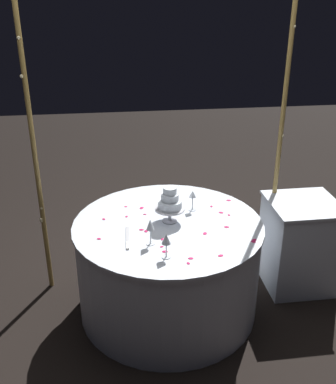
% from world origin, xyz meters
% --- Properties ---
extents(ground_plane, '(12.00, 12.00, 0.00)m').
position_xyz_m(ground_plane, '(0.00, 0.00, 0.00)').
color(ground_plane, black).
extents(decorative_arch, '(1.92, 0.06, 2.38)m').
position_xyz_m(decorative_arch, '(-0.00, 0.40, 1.52)').
color(decorative_arch, olive).
rests_on(decorative_arch, ground).
extents(main_table, '(1.37, 1.37, 0.74)m').
position_xyz_m(main_table, '(0.00, 0.00, 0.37)').
color(main_table, silver).
rests_on(main_table, ground).
extents(side_table, '(0.54, 0.54, 0.75)m').
position_xyz_m(side_table, '(1.10, 0.18, 0.37)').
color(side_table, silver).
rests_on(side_table, ground).
extents(tiered_cake, '(0.22, 0.22, 0.27)m').
position_xyz_m(tiered_cake, '(0.02, 0.03, 0.89)').
color(tiered_cake, silver).
rests_on(tiered_cake, main_table).
extents(wine_glass_0, '(0.06, 0.06, 0.18)m').
position_xyz_m(wine_glass_0, '(-0.15, -0.27, 0.87)').
color(wine_glass_0, silver).
rests_on(wine_glass_0, main_table).
extents(wine_glass_1, '(0.06, 0.06, 0.16)m').
position_xyz_m(wine_glass_1, '(0.21, 0.19, 0.86)').
color(wine_glass_1, silver).
rests_on(wine_glass_1, main_table).
extents(wine_glass_2, '(0.06, 0.06, 0.17)m').
position_xyz_m(wine_glass_2, '(-0.07, -0.44, 0.86)').
color(wine_glass_2, silver).
rests_on(wine_glass_2, main_table).
extents(cake_knife, '(0.03, 0.30, 0.01)m').
position_xyz_m(cake_knife, '(-0.30, -0.19, 0.74)').
color(cake_knife, silver).
rests_on(cake_knife, main_table).
extents(rose_petal_0, '(0.04, 0.05, 0.00)m').
position_xyz_m(rose_petal_0, '(0.23, -0.18, 0.74)').
color(rose_petal_0, '#C61951').
rests_on(rose_petal_0, main_table).
extents(rose_petal_1, '(0.04, 0.03, 0.00)m').
position_xyz_m(rose_petal_1, '(-0.20, -0.07, 0.74)').
color(rose_petal_1, '#C61951').
rests_on(rose_petal_1, main_table).
extents(rose_petal_2, '(0.04, 0.03, 0.00)m').
position_xyz_m(rose_petal_2, '(0.08, -0.47, 0.74)').
color(rose_petal_2, '#C61951').
rests_on(rose_petal_2, main_table).
extents(rose_petal_3, '(0.02, 0.03, 0.00)m').
position_xyz_m(rose_petal_3, '(0.06, -0.52, 0.74)').
color(rose_petal_3, '#C61951').
rests_on(rose_petal_3, main_table).
extents(rose_petal_4, '(0.02, 0.03, 0.00)m').
position_xyz_m(rose_petal_4, '(0.46, 0.06, 0.74)').
color(rose_petal_4, '#C61951').
rests_on(rose_petal_4, main_table).
extents(rose_petal_5, '(0.02, 0.03, 0.00)m').
position_xyz_m(rose_petal_5, '(-0.29, 0.14, 0.74)').
color(rose_petal_5, '#C61951').
rests_on(rose_petal_5, main_table).
extents(rose_petal_6, '(0.04, 0.05, 0.00)m').
position_xyz_m(rose_petal_6, '(-0.17, 0.26, 0.74)').
color(rose_petal_6, '#C61951').
rests_on(rose_petal_6, main_table).
extents(rose_petal_7, '(0.03, 0.04, 0.00)m').
position_xyz_m(rose_petal_7, '(-0.17, -0.10, 0.74)').
color(rose_petal_7, '#C61951').
rests_on(rose_petal_7, main_table).
extents(rose_petal_8, '(0.04, 0.03, 0.00)m').
position_xyz_m(rose_petal_8, '(-0.07, -0.37, 0.74)').
color(rose_petal_8, '#C61951').
rests_on(rose_petal_8, main_table).
extents(rose_petal_9, '(0.03, 0.02, 0.00)m').
position_xyz_m(rose_petal_9, '(-0.29, 0.30, 0.74)').
color(rose_petal_9, '#C61951').
rests_on(rose_petal_9, main_table).
extents(rose_petal_10, '(0.03, 0.03, 0.00)m').
position_xyz_m(rose_petal_10, '(-0.08, -0.31, 0.74)').
color(rose_petal_10, '#C61951').
rests_on(rose_petal_10, main_table).
extents(rose_petal_11, '(0.03, 0.02, 0.00)m').
position_xyz_m(rose_petal_11, '(-0.15, 0.16, 0.74)').
color(rose_petal_11, '#C61951').
rests_on(rose_petal_11, main_table).
extents(rose_petal_12, '(0.03, 0.04, 0.00)m').
position_xyz_m(rose_petal_12, '(-0.46, 0.12, 0.74)').
color(rose_petal_12, '#C61951').
rests_on(rose_petal_12, main_table).
extents(rose_petal_13, '(0.04, 0.04, 0.00)m').
position_xyz_m(rose_petal_13, '(0.54, -0.31, 0.74)').
color(rose_petal_13, '#C61951').
rests_on(rose_petal_13, main_table).
extents(rose_petal_14, '(0.05, 0.04, 0.00)m').
position_xyz_m(rose_petal_14, '(0.42, 0.11, 0.74)').
color(rose_petal_14, '#C61951').
rests_on(rose_petal_14, main_table).
extents(rose_petal_15, '(0.04, 0.03, 0.00)m').
position_xyz_m(rose_petal_15, '(-0.49, -0.16, 0.74)').
color(rose_petal_15, '#C61951').
rests_on(rose_petal_15, main_table).
extents(rose_petal_16, '(0.04, 0.04, 0.00)m').
position_xyz_m(rose_petal_16, '(0.53, -0.33, 0.74)').
color(rose_petal_16, '#C61951').
rests_on(rose_petal_16, main_table).
extents(rose_petal_17, '(0.04, 0.03, 0.00)m').
position_xyz_m(rose_petal_17, '(0.52, 0.31, 0.74)').
color(rose_petal_17, '#C61951').
rests_on(rose_petal_17, main_table).
extents(rose_petal_18, '(0.03, 0.03, 0.00)m').
position_xyz_m(rose_petal_18, '(0.37, 0.22, 0.74)').
color(rose_petal_18, '#C61951').
rests_on(rose_petal_18, main_table).
extents(rose_petal_19, '(0.04, 0.03, 0.00)m').
position_xyz_m(rose_petal_19, '(0.27, -0.47, 0.74)').
color(rose_petal_19, '#C61951').
rests_on(rose_petal_19, main_table).
extents(rose_petal_20, '(0.04, 0.03, 0.00)m').
position_xyz_m(rose_petal_20, '(0.40, -0.11, 0.74)').
color(rose_petal_20, '#C61951').
rests_on(rose_petal_20, main_table).
extents(rose_petal_21, '(0.04, 0.04, 0.00)m').
position_xyz_m(rose_petal_21, '(-0.06, -0.22, 0.74)').
color(rose_petal_21, '#C61951').
rests_on(rose_petal_21, main_table).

